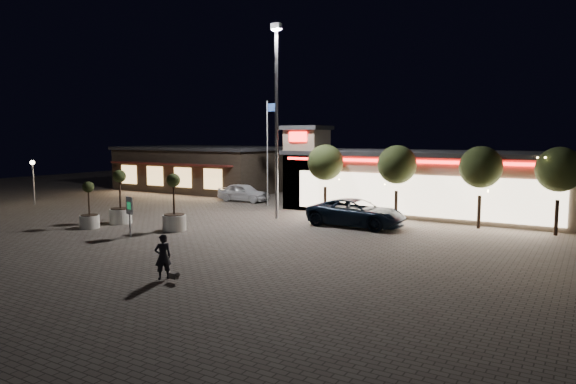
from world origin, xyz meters
The scene contains 18 objects.
ground centered at (0.00, 0.00, 0.00)m, with size 90.00×90.00×0.00m, color #635950.
retail_building centered at (9.51, 15.82, 2.21)m, with size 20.40×8.40×6.10m.
restaurant_building centered at (-14.00, 19.97, 2.16)m, with size 16.40×11.00×4.30m.
floodlight_pole centered at (2.00, 8.00, 7.02)m, with size 0.60×0.40×12.38m.
flagpole centered at (-1.90, 13.00, 4.74)m, with size 0.95×0.10×8.00m.
lamp_post_west centered at (-18.00, 4.00, 2.46)m, with size 0.36×0.36×3.48m.
string_tree_a centered at (4.00, 11.00, 3.56)m, with size 2.42×2.42×4.79m.
string_tree_b centered at (9.00, 11.00, 3.56)m, with size 2.42×2.42×4.79m.
string_tree_c centered at (14.00, 11.00, 3.56)m, with size 2.42×2.42×4.79m.
string_tree_d centered at (18.00, 11.00, 3.56)m, with size 2.42×2.42×4.79m.
pickup_truck centered at (7.62, 7.99, 0.81)m, with size 2.70×5.86×1.63m, color black.
white_sedan centered at (-5.02, 14.00, 0.75)m, with size 1.76×4.38×1.49m, color white.
pedestrian centered at (5.93, -6.23, 0.86)m, with size 0.62×0.41×1.71m, color black.
dog centered at (6.67, -6.39, 0.28)m, with size 0.52×0.23×0.28m.
planter_left centered at (-5.22, 1.45, 1.02)m, with size 1.35×1.35×3.31m.
planter_mid centered at (-5.50, -0.60, 0.85)m, with size 1.12×1.12×2.75m.
planter_right centered at (-0.73, 1.39, 1.01)m, with size 1.33×1.33×3.26m.
valet_sign centered at (-1.33, -1.30, 1.51)m, with size 0.70×0.28×2.17m.
Camera 1 is at (19.66, -19.96, 5.36)m, focal length 32.00 mm.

